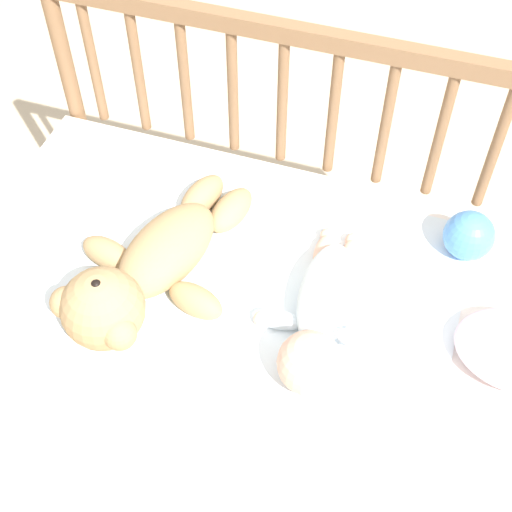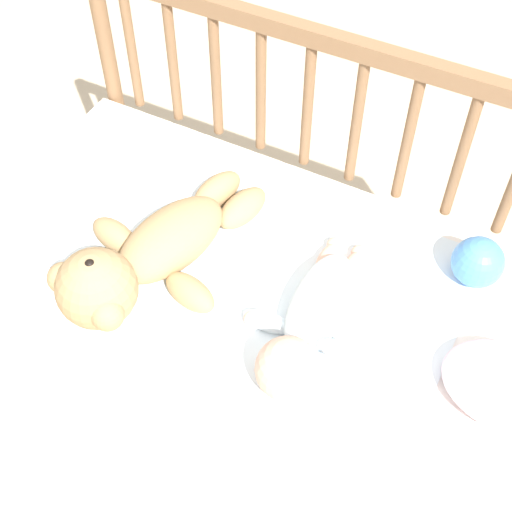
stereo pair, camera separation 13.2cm
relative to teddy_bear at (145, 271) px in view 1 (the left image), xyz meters
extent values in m
plane|color=#C6B293|center=(0.18, 0.11, -0.60)|extent=(12.00, 12.00, 0.00)
cube|color=white|center=(0.18, 0.11, -0.33)|extent=(1.15, 0.59, 0.54)
cylinder|color=brown|center=(-0.37, 0.43, -0.16)|extent=(0.04, 0.04, 0.88)
cube|color=brown|center=(0.18, 0.43, 0.26)|extent=(1.11, 0.03, 0.04)
cylinder|color=brown|center=(-0.30, 0.43, 0.09)|extent=(0.02, 0.02, 0.30)
cylinder|color=brown|center=(-0.19, 0.43, 0.09)|extent=(0.02, 0.02, 0.30)
cylinder|color=brown|center=(-0.09, 0.43, 0.09)|extent=(0.02, 0.02, 0.30)
cylinder|color=brown|center=(0.02, 0.43, 0.09)|extent=(0.02, 0.02, 0.30)
cylinder|color=brown|center=(0.13, 0.43, 0.09)|extent=(0.02, 0.02, 0.30)
cylinder|color=brown|center=(0.24, 0.43, 0.09)|extent=(0.02, 0.02, 0.30)
cylinder|color=brown|center=(0.34, 0.43, 0.09)|extent=(0.02, 0.02, 0.30)
cylinder|color=brown|center=(0.45, 0.43, 0.09)|extent=(0.02, 0.02, 0.30)
cylinder|color=brown|center=(0.56, 0.43, 0.09)|extent=(0.02, 0.02, 0.30)
cube|color=white|center=(0.15, 0.09, -0.06)|extent=(0.84, 0.52, 0.01)
ellipsoid|color=tan|center=(0.02, 0.07, -0.01)|extent=(0.19, 0.27, 0.10)
sphere|color=tan|center=(-0.03, -0.11, 0.02)|extent=(0.15, 0.15, 0.15)
sphere|color=beige|center=(-0.03, -0.11, 0.06)|extent=(0.06, 0.06, 0.06)
sphere|color=black|center=(-0.03, -0.11, 0.08)|extent=(0.02, 0.02, 0.02)
sphere|color=tan|center=(0.02, -0.15, 0.02)|extent=(0.06, 0.06, 0.06)
sphere|color=tan|center=(-0.09, -0.12, 0.02)|extent=(0.06, 0.06, 0.06)
ellipsoid|color=tan|center=(0.10, -0.01, -0.03)|extent=(0.12, 0.08, 0.06)
ellipsoid|color=tan|center=(-0.10, 0.04, -0.03)|extent=(0.12, 0.08, 0.06)
ellipsoid|color=tan|center=(0.09, 0.22, -0.03)|extent=(0.09, 0.14, 0.06)
ellipsoid|color=tan|center=(0.02, 0.23, -0.03)|extent=(0.09, 0.14, 0.06)
ellipsoid|color=white|center=(0.33, 0.07, -0.02)|extent=(0.12, 0.24, 0.08)
sphere|color=beige|center=(0.34, -0.09, 0.00)|extent=(0.11, 0.11, 0.11)
ellipsoid|color=white|center=(0.41, -0.02, 0.01)|extent=(0.10, 0.04, 0.04)
ellipsoid|color=white|center=(0.26, 0.00, -0.04)|extent=(0.10, 0.04, 0.04)
sphere|color=beige|center=(0.44, 0.01, -0.04)|extent=(0.03, 0.03, 0.03)
sphere|color=beige|center=(0.23, -0.01, -0.04)|extent=(0.03, 0.03, 0.03)
ellipsoid|color=beige|center=(0.35, 0.18, -0.04)|extent=(0.05, 0.10, 0.04)
ellipsoid|color=beige|center=(0.30, 0.18, -0.04)|extent=(0.05, 0.10, 0.04)
sphere|color=beige|center=(0.34, 0.23, -0.04)|extent=(0.03, 0.03, 0.03)
sphere|color=beige|center=(0.29, 0.22, -0.04)|extent=(0.03, 0.03, 0.03)
sphere|color=#4C8CDB|center=(0.55, 0.28, -0.01)|extent=(0.10, 0.10, 0.10)
camera|label=1|loc=(0.45, -0.69, 1.03)|focal=50.00mm
camera|label=2|loc=(0.57, -0.64, 1.03)|focal=50.00mm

